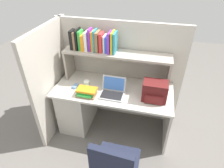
# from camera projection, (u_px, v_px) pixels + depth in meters

# --- Properties ---
(ground_plane) EXTENTS (8.00, 8.00, 0.00)m
(ground_plane) POSITION_uv_depth(u_px,v_px,m) (113.00, 127.00, 3.00)
(ground_plane) COLOR slate
(desk) EXTENTS (1.60, 0.70, 0.73)m
(desk) POSITION_uv_depth(u_px,v_px,m) (88.00, 103.00, 2.84)
(desk) COLOR beige
(desk) RESTS_ON ground_plane
(cubicle_partition_rear) EXTENTS (1.84, 0.05, 1.55)m
(cubicle_partition_rear) POSITION_uv_depth(u_px,v_px,m) (119.00, 72.00, 2.86)
(cubicle_partition_rear) COLOR #BCB5A8
(cubicle_partition_rear) RESTS_ON ground_plane
(cubicle_partition_left) EXTENTS (0.05, 1.06, 1.55)m
(cubicle_partition_left) POSITION_uv_depth(u_px,v_px,m) (54.00, 80.00, 2.68)
(cubicle_partition_left) COLOR #BCB5A8
(cubicle_partition_left) RESTS_ON ground_plane
(overhead_hutch) EXTENTS (1.44, 0.28, 0.45)m
(overhead_hutch) POSITION_uv_depth(u_px,v_px,m) (116.00, 59.00, 2.54)
(overhead_hutch) COLOR gray
(overhead_hutch) RESTS_ON desk
(reference_books_on_shelf) EXTENTS (0.61, 0.18, 0.29)m
(reference_books_on_shelf) POSITION_uv_depth(u_px,v_px,m) (93.00, 41.00, 2.48)
(reference_books_on_shelf) COLOR black
(reference_books_on_shelf) RESTS_ON overhead_hutch
(laptop) EXTENTS (0.31, 0.26, 0.22)m
(laptop) POSITION_uv_depth(u_px,v_px,m) (113.00, 91.00, 2.47)
(laptop) COLOR #B7BABF
(laptop) RESTS_ON desk
(backpack) EXTENTS (0.30, 0.22, 0.25)m
(backpack) POSITION_uv_depth(u_px,v_px,m) (155.00, 91.00, 2.34)
(backpack) COLOR #591919
(backpack) RESTS_ON desk
(computer_mouse) EXTENTS (0.08, 0.12, 0.03)m
(computer_mouse) POSITION_uv_depth(u_px,v_px,m) (76.00, 86.00, 2.61)
(computer_mouse) COLOR #7299C6
(computer_mouse) RESTS_ON desk
(paper_cup) EXTENTS (0.08, 0.08, 0.10)m
(paper_cup) POSITION_uv_depth(u_px,v_px,m) (87.00, 84.00, 2.60)
(paper_cup) COLOR white
(paper_cup) RESTS_ON desk
(desk_book_stack) EXTENTS (0.26, 0.18, 0.10)m
(desk_book_stack) POSITION_uv_depth(u_px,v_px,m) (87.00, 92.00, 2.45)
(desk_book_stack) COLOR olive
(desk_book_stack) RESTS_ON desk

